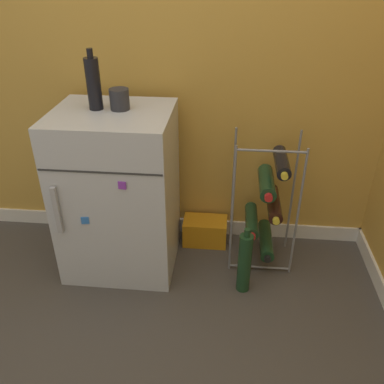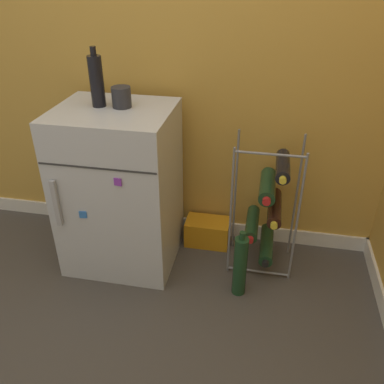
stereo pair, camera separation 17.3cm
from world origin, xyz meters
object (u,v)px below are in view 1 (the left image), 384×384
soda_box (205,231)px  mini_fridge (119,193)px  fridge_top_cup (119,99)px  loose_bottle_floor (245,263)px  fridge_top_bottle (93,83)px  wine_rack (267,204)px

soda_box → mini_fridge: bearing=-155.3°
mini_fridge → fridge_top_cup: fridge_top_cup is taller
mini_fridge → loose_bottle_floor: bearing=-15.0°
fridge_top_bottle → loose_bottle_floor: 1.11m
fridge_top_cup → fridge_top_bottle: size_ratio=0.35×
mini_fridge → fridge_top_bottle: bearing=156.4°
soda_box → wine_rack: bearing=-19.6°
mini_fridge → fridge_top_cup: bearing=45.8°
fridge_top_cup → fridge_top_bottle: 0.13m
wine_rack → fridge_top_cup: 0.91m
mini_fridge → fridge_top_cup: size_ratio=8.98×
fridge_top_bottle → loose_bottle_floor: fridge_top_bottle is taller
soda_box → loose_bottle_floor: bearing=-59.5°
soda_box → fridge_top_bottle: bearing=-161.8°
loose_bottle_floor → soda_box: bearing=120.5°
mini_fridge → wine_rack: bearing=6.1°
fridge_top_cup → wine_rack: bearing=3.4°
soda_box → loose_bottle_floor: (0.22, -0.38, 0.09)m
fridge_top_cup → soda_box: bearing=22.1°
soda_box → loose_bottle_floor: loose_bottle_floor is taller
wine_rack → soda_box: 0.45m
mini_fridge → soda_box: size_ratio=3.42×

